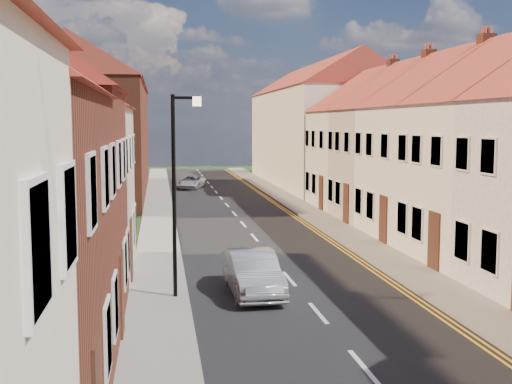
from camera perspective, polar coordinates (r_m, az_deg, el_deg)
road at (r=29.73m, az=-0.14°, el=-4.09°), size 7.00×90.00×0.02m
pavement_left at (r=29.40m, az=-8.67°, el=-4.17°), size 1.80×90.00×0.12m
pavement_right at (r=30.67m, az=8.04°, el=-3.74°), size 1.80×90.00×0.12m
cottage_r_pink at (r=31.00m, az=17.49°, el=4.35°), size 8.30×6.00×9.00m
cottage_r_white_far at (r=35.93m, az=13.70°, el=4.67°), size 8.30×5.20×9.00m
cottage_r_cream_far at (r=40.97m, az=10.82°, el=4.89°), size 8.30×6.00×9.00m
cottage_l_pink at (r=23.33m, az=-20.98°, el=3.49°), size 8.30×6.30×8.80m
block_right_far at (r=55.63m, az=5.57°, el=6.11°), size 8.30×24.20×10.50m
block_left_far at (r=49.19m, az=-14.53°, el=5.94°), size 8.30×24.20×10.50m
lamppost at (r=19.02m, az=-7.05°, el=0.82°), size 0.88×0.15×6.00m
car_mid at (r=20.03m, az=-0.29°, el=-7.20°), size 1.53×4.07×1.33m
car_distant at (r=52.20m, az=-5.82°, el=0.87°), size 2.74×4.16×1.06m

